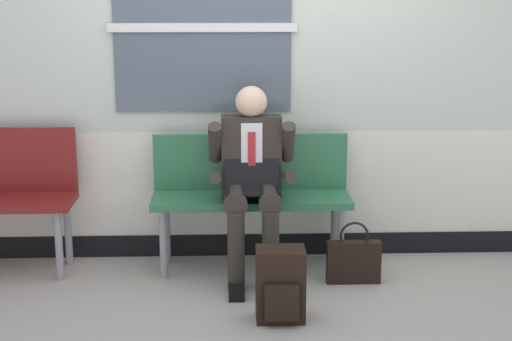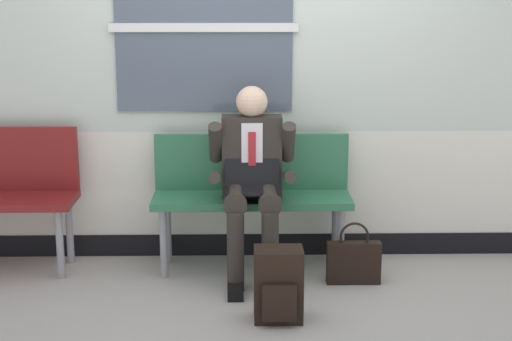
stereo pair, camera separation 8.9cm
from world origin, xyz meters
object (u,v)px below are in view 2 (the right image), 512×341
Objects in this scene: bench_with_person at (252,188)px; backpack at (278,286)px; handbag at (354,261)px; person_seated at (252,177)px.

bench_with_person is 3.08× the size of backpack.
handbag is (0.52, 0.57, -0.06)m from backpack.
bench_with_person is at bearing 152.28° from handbag.
bench_with_person is 0.24m from person_seated.
backpack is 0.78m from handbag.
bench_with_person is 0.86m from handbag.
person_seated is (0.00, -0.20, 0.13)m from bench_with_person.
handbag is at bearing -12.74° from person_seated.
bench_with_person is 3.21× the size of handbag.
backpack reaches higher than handbag.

